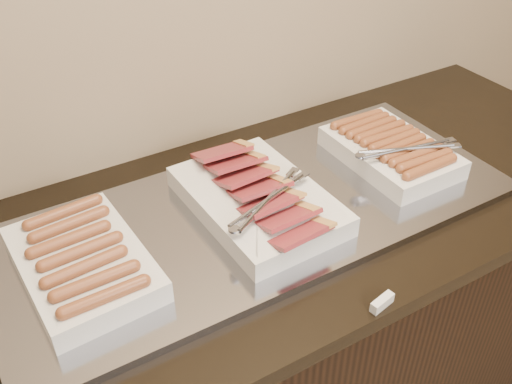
% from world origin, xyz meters
% --- Properties ---
extents(counter, '(2.06, 0.76, 0.90)m').
position_xyz_m(counter, '(0.00, 2.13, 0.45)').
color(counter, black).
rests_on(counter, ground).
extents(warming_tray, '(1.20, 0.50, 0.02)m').
position_xyz_m(warming_tray, '(-0.00, 2.13, 0.91)').
color(warming_tray, '#9496A2').
rests_on(warming_tray, counter).
extents(dish_left, '(0.24, 0.35, 0.07)m').
position_xyz_m(dish_left, '(-0.41, 2.13, 0.95)').
color(dish_left, silver).
rests_on(dish_left, warming_tray).
extents(dish_center, '(0.28, 0.42, 0.09)m').
position_xyz_m(dish_center, '(-0.01, 2.13, 0.95)').
color(dish_center, silver).
rests_on(dish_center, warming_tray).
extents(dish_right, '(0.27, 0.33, 0.08)m').
position_xyz_m(dish_right, '(0.39, 2.13, 0.96)').
color(dish_right, silver).
rests_on(dish_right, warming_tray).
extents(label_holder, '(0.06, 0.03, 0.02)m').
position_xyz_m(label_holder, '(0.06, 1.77, 0.91)').
color(label_holder, silver).
rests_on(label_holder, counter).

